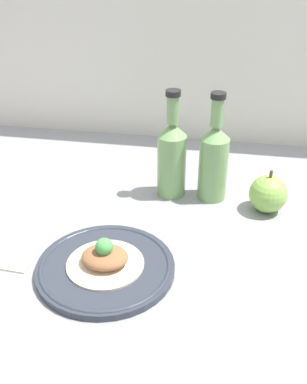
{
  "coord_description": "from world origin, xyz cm",
  "views": [
    {
      "loc": [
        10.06,
        -68.26,
        53.01
      ],
      "look_at": [
        -2.86,
        5.9,
        8.55
      ],
      "focal_mm": 42.0,
      "sensor_mm": 36.0,
      "label": 1
    }
  ],
  "objects": [
    {
      "name": "ground_plane",
      "position": [
        0.0,
        0.0,
        -2.0
      ],
      "size": [
        180.0,
        110.0,
        4.0
      ],
      "primitive_type": "cube",
      "color": "gray"
    },
    {
      "name": "plate",
      "position": [
        -9.04,
        -8.58,
        0.84
      ],
      "size": [
        24.76,
        24.76,
        1.58
      ],
      "color": "#2D333D",
      "rests_on": "ground_plane"
    },
    {
      "name": "plated_food",
      "position": [
        -9.04,
        -8.58,
        2.88
      ],
      "size": [
        13.83,
        13.83,
        5.59
      ],
      "color": "beige",
      "rests_on": "plate"
    },
    {
      "name": "cider_bottle_left",
      "position": [
        -1.29,
        20.38,
        9.47
      ],
      "size": [
        6.4,
        6.4,
        24.43
      ],
      "color": "#729E5B",
      "rests_on": "ground_plane"
    },
    {
      "name": "cider_bottle_right",
      "position": [
        7.91,
        20.38,
        9.47
      ],
      "size": [
        6.4,
        6.4,
        24.43
      ],
      "color": "#729E5B",
      "rests_on": "ground_plane"
    },
    {
      "name": "apple",
      "position": [
        20.04,
        16.78,
        4.07
      ],
      "size": [
        8.12,
        8.12,
        9.67
      ],
      "color": "#84B74C",
      "rests_on": "ground_plane"
    },
    {
      "name": "napkin",
      "position": [
        -30.42,
        -5.91,
        0.4
      ],
      "size": [
        16.05,
        12.3,
        0.8
      ],
      "color": "beige",
      "rests_on": "ground_plane"
    }
  ]
}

